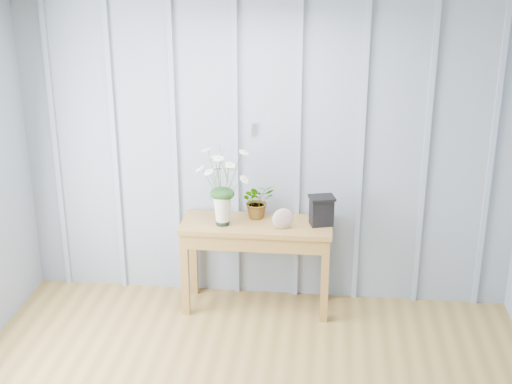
# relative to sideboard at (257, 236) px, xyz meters

# --- Properties ---
(room_shell) EXTENTS (4.00, 4.50, 2.50)m
(room_shell) POSITION_rel_sideboard_xyz_m (0.06, -1.08, 1.35)
(room_shell) COLOR #8492A5
(room_shell) RESTS_ON ground
(sideboard) EXTENTS (1.20, 0.45, 0.75)m
(sideboard) POSITION_rel_sideboard_xyz_m (0.00, 0.00, 0.00)
(sideboard) COLOR olive
(sideboard) RESTS_ON ground
(daisy_vase) EXTENTS (0.48, 0.36, 0.67)m
(daisy_vase) POSITION_rel_sideboard_xyz_m (-0.26, -0.06, 0.54)
(daisy_vase) COLOR black
(daisy_vase) RESTS_ON sideboard
(spider_plant) EXTENTS (0.33, 0.31, 0.29)m
(spider_plant) POSITION_rel_sideboard_xyz_m (-0.01, 0.12, 0.26)
(spider_plant) COLOR #143B15
(spider_plant) RESTS_ON sideboard
(felt_disc_vessel) EXTENTS (0.18, 0.10, 0.17)m
(felt_disc_vessel) POSITION_rel_sideboard_xyz_m (0.22, -0.10, 0.20)
(felt_disc_vessel) COLOR #8C545D
(felt_disc_vessel) RESTS_ON sideboard
(carved_box) EXTENTS (0.23, 0.20, 0.24)m
(carved_box) POSITION_rel_sideboard_xyz_m (0.51, 0.02, 0.24)
(carved_box) COLOR black
(carved_box) RESTS_ON sideboard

